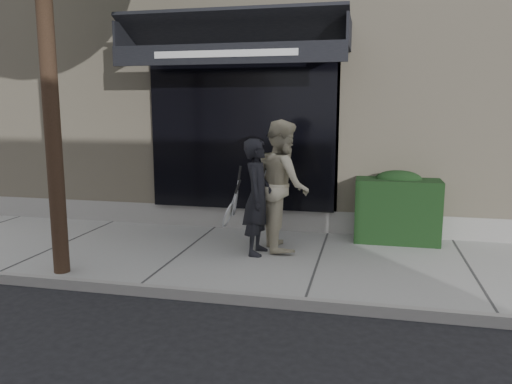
# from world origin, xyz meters

# --- Properties ---
(ground) EXTENTS (80.00, 80.00, 0.00)m
(ground) POSITION_xyz_m (0.00, 0.00, 0.00)
(ground) COLOR black
(ground) RESTS_ON ground
(sidewalk) EXTENTS (20.00, 3.00, 0.12)m
(sidewalk) POSITION_xyz_m (0.00, 0.00, 0.06)
(sidewalk) COLOR #969590
(sidewalk) RESTS_ON ground
(curb) EXTENTS (20.00, 0.10, 0.14)m
(curb) POSITION_xyz_m (0.00, -1.55, 0.07)
(curb) COLOR gray
(curb) RESTS_ON ground
(building_facade) EXTENTS (14.30, 8.04, 5.64)m
(building_facade) POSITION_xyz_m (-0.01, 4.96, 2.74)
(building_facade) COLOR #C5B696
(building_facade) RESTS_ON ground
(hedge) EXTENTS (1.30, 0.70, 1.14)m
(hedge) POSITION_xyz_m (1.10, 1.25, 0.66)
(hedge) COLOR black
(hedge) RESTS_ON sidewalk
(pedestrian_front) EXTENTS (0.63, 0.89, 1.68)m
(pedestrian_front) POSITION_xyz_m (-0.91, 0.07, 0.96)
(pedestrian_front) COLOR black
(pedestrian_front) RESTS_ON sidewalk
(pedestrian_back) EXTENTS (1.02, 1.14, 1.94)m
(pedestrian_back) POSITION_xyz_m (-0.60, 0.44, 1.09)
(pedestrian_back) COLOR beige
(pedestrian_back) RESTS_ON sidewalk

